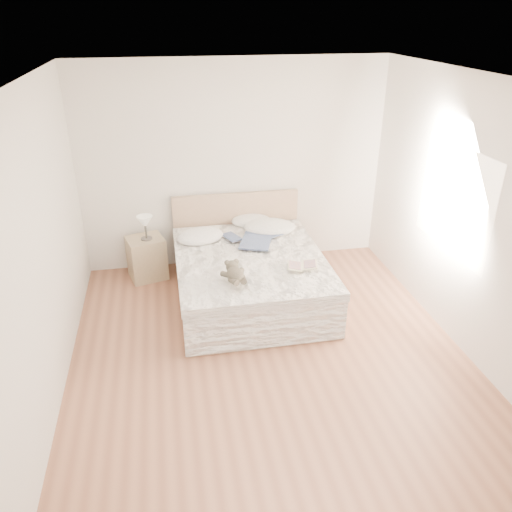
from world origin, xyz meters
name	(u,v)px	position (x,y,z in m)	size (l,w,h in m)	color
floor	(269,355)	(0.00, 0.00, 0.00)	(4.00, 4.50, 0.00)	brown
ceiling	(273,80)	(0.00, 0.00, 2.70)	(4.00, 4.50, 0.00)	white
wall_back	(234,166)	(0.00, 2.25, 1.35)	(4.00, 0.02, 2.70)	silver
wall_front	(364,411)	(0.00, -2.25, 1.35)	(4.00, 0.02, 2.70)	silver
wall_left	(40,253)	(-2.00, 0.00, 1.35)	(0.02, 4.50, 2.70)	silver
wall_right	(470,220)	(2.00, 0.00, 1.35)	(0.02, 4.50, 2.70)	silver
window	(455,200)	(1.99, 0.30, 1.45)	(0.02, 1.30, 1.10)	white
bed	(249,274)	(0.00, 1.19, 0.31)	(1.72, 2.14, 1.00)	tan
nightstand	(147,258)	(-1.23, 1.93, 0.28)	(0.45, 0.40, 0.56)	tan
table_lamp	(145,223)	(-1.20, 1.90, 0.79)	(0.23, 0.23, 0.32)	#4C4541
pillow_left	(200,236)	(-0.53, 1.69, 0.64)	(0.59, 0.42, 0.18)	white
pillow_middle	(252,221)	(0.19, 2.06, 0.64)	(0.54, 0.38, 0.16)	white
pillow_right	(269,227)	(0.38, 1.80, 0.64)	(0.67, 0.47, 0.20)	white
blouse	(256,241)	(0.14, 1.45, 0.63)	(0.56, 0.60, 0.02)	#35446A
photo_book	(197,239)	(-0.57, 1.64, 0.63)	(0.34, 0.23, 0.03)	white
childrens_book	(302,266)	(0.52, 0.69, 0.63)	(0.35, 0.23, 0.02)	beige
teddy_bear	(235,280)	(-0.27, 0.48, 0.65)	(0.23, 0.33, 0.17)	brown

